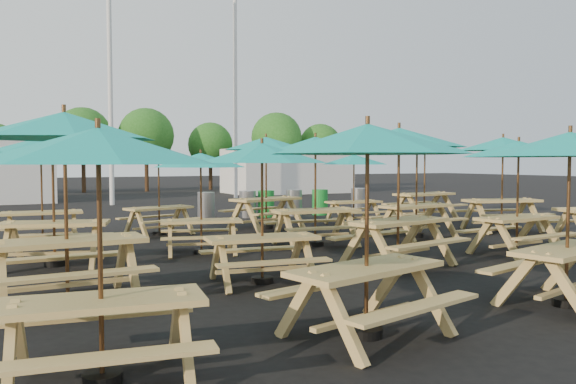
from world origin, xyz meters
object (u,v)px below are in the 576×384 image
picnic_unit_10 (315,150)px  waste_bin_5 (359,200)px  picnic_unit_6 (201,165)px  picnic_unit_2 (52,151)px  picnic_unit_5 (262,160)px  picnic_unit_7 (159,162)px  picnic_unit_11 (266,148)px  picnic_unit_15 (354,163)px  picnic_unit_18 (503,149)px  waste_bin_1 (247,204)px  waste_bin_2 (266,204)px  waste_bin_4 (320,202)px  picnic_unit_0 (98,160)px  picnic_unit_4 (367,150)px  picnic_unit_9 (399,145)px  picnic_unit_8 (570,153)px  picnic_unit_1 (64,136)px  waste_bin_3 (294,203)px  picnic_unit_13 (519,155)px  picnic_unit_3 (41,160)px  picnic_unit_19 (425,149)px  picnic_unit_14 (417,152)px  waste_bin_0 (206,206)px

picnic_unit_10 → waste_bin_5: size_ratio=2.80×
picnic_unit_6 → picnic_unit_10: size_ratio=0.95×
picnic_unit_2 → picnic_unit_5: size_ratio=1.21×
picnic_unit_7 → picnic_unit_11: bearing=-16.6°
picnic_unit_15 → picnic_unit_18: bearing=-46.5°
picnic_unit_7 → waste_bin_1: picnic_unit_7 is taller
waste_bin_2 → waste_bin_4: 1.99m
picnic_unit_0 → picnic_unit_7: picnic_unit_0 is taller
picnic_unit_7 → waste_bin_5: 8.69m
picnic_unit_4 → picnic_unit_15: picnic_unit_4 is taller
picnic_unit_9 → picnic_unit_8: bearing=-97.7°
picnic_unit_1 → waste_bin_3: (8.22, 9.17, -1.74)m
picnic_unit_2 → picnic_unit_13: picnic_unit_2 is taller
picnic_unit_15 → waste_bin_1: size_ratio=2.35×
picnic_unit_11 → waste_bin_3: size_ratio=3.32×
picnic_unit_3 → picnic_unit_9: (5.39, -5.85, 0.25)m
picnic_unit_9 → picnic_unit_10: picnic_unit_9 is taller
picnic_unit_11 → picnic_unit_19: bearing=-18.3°
picnic_unit_4 → picnic_unit_5: picnic_unit_4 is taller
picnic_unit_10 → picnic_unit_19: picnic_unit_19 is taller
picnic_unit_14 → picnic_unit_2: bearing=173.8°
picnic_unit_5 → picnic_unit_1: bearing=-173.5°
picnic_unit_4 → picnic_unit_14: picnic_unit_14 is taller
picnic_unit_1 → picnic_unit_7: 6.84m
picnic_unit_10 → waste_bin_0: size_ratio=2.80×
picnic_unit_6 → waste_bin_2: picnic_unit_6 is taller
picnic_unit_8 → picnic_unit_9: bearing=80.5°
picnic_unit_5 → waste_bin_0: 9.54m
picnic_unit_5 → picnic_unit_10: size_ratio=0.92×
waste_bin_2 → waste_bin_4: same height
picnic_unit_14 → waste_bin_2: (-1.08, 6.31, -1.63)m
picnic_unit_10 → picnic_unit_15: size_ratio=1.19×
picnic_unit_7 → picnic_unit_9: picnic_unit_9 is taller
picnic_unit_10 → waste_bin_5: bearing=54.7°
picnic_unit_7 → waste_bin_3: picnic_unit_7 is taller
picnic_unit_7 → waste_bin_0: size_ratio=2.76×
picnic_unit_8 → picnic_unit_11: picnic_unit_11 is taller
picnic_unit_10 → waste_bin_4: picnic_unit_10 is taller
picnic_unit_7 → waste_bin_2: picnic_unit_7 is taller
waste_bin_4 → waste_bin_5: bearing=4.6°
picnic_unit_2 → picnic_unit_13: size_ratio=1.20×
picnic_unit_2 → picnic_unit_9: 6.07m
picnic_unit_6 → picnic_unit_7: size_ratio=0.96×
picnic_unit_13 → waste_bin_1: 9.62m
picnic_unit_6 → picnic_unit_7: bearing=105.2°
picnic_unit_6 → picnic_unit_8: bearing=-50.1°
picnic_unit_19 → picnic_unit_13: bearing=-121.7°
picnic_unit_9 → waste_bin_1: 9.40m
waste_bin_0 → waste_bin_4: same height
picnic_unit_13 → waste_bin_1: size_ratio=2.58×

